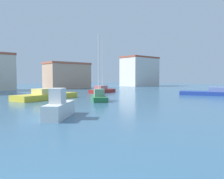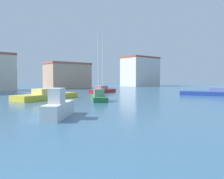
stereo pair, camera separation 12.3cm
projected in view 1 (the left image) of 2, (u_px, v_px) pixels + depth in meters
The scene contains 8 objects.
water at pixel (85, 99), 27.89m from camera, with size 160.00×160.00×0.00m, color #38607F.
sailboat_red_far_left at pixel (102, 90), 40.69m from camera, with size 6.36×3.80×9.35m.
motorboat_blue_behind_lamppost at pixel (212, 93), 34.33m from camera, with size 6.48×9.17×1.28m.
motorboat_yellow_center_channel at pixel (46, 96), 28.20m from camera, with size 8.96×5.28×1.34m.
sailboat_green_distant_east at pixel (99, 96), 26.32m from camera, with size 4.00×5.21×7.79m.
motorboat_white_far_right at pixel (60, 107), 15.11m from camera, with size 3.66×3.76×1.99m.
harbor_office at pixel (67, 75), 57.25m from camera, with size 10.91×6.15×6.56m.
warehouse_block at pixel (140, 71), 74.34m from camera, with size 11.70×7.37×9.59m.
Camera 1 is at (-0.20, -3.50, 2.65)m, focal length 36.10 mm.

